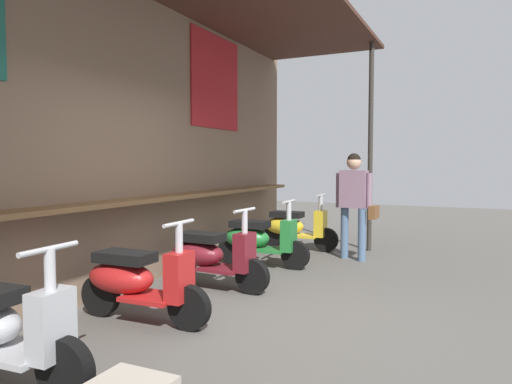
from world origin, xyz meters
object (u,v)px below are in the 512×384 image
(scooter_green, at_px, (257,239))
(scooter_yellow, at_px, (293,227))
(scooter_red, at_px, (136,280))
(scooter_maroon, at_px, (209,255))
(shopper_with_handbag, at_px, (355,196))

(scooter_green, xyz_separation_m, scooter_yellow, (1.45, 0.00, 0.00))
(scooter_green, height_order, scooter_yellow, same)
(scooter_red, xyz_separation_m, scooter_maroon, (1.32, -0.00, 0.00))
(scooter_red, relative_size, scooter_maroon, 1.00)
(scooter_yellow, height_order, shopper_with_handbag, shopper_with_handbag)
(scooter_red, relative_size, scooter_green, 1.00)
(scooter_green, xyz_separation_m, shopper_with_handbag, (1.03, -1.16, 0.60))
(scooter_red, distance_m, shopper_with_handbag, 3.90)
(scooter_maroon, bearing_deg, scooter_green, 92.04)
(scooter_red, bearing_deg, scooter_maroon, 88.02)
(scooter_red, distance_m, scooter_green, 2.65)
(scooter_red, bearing_deg, scooter_green, 88.02)
(scooter_red, height_order, scooter_green, same)
(scooter_maroon, bearing_deg, scooter_red, -87.96)
(scooter_green, relative_size, scooter_yellow, 1.00)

